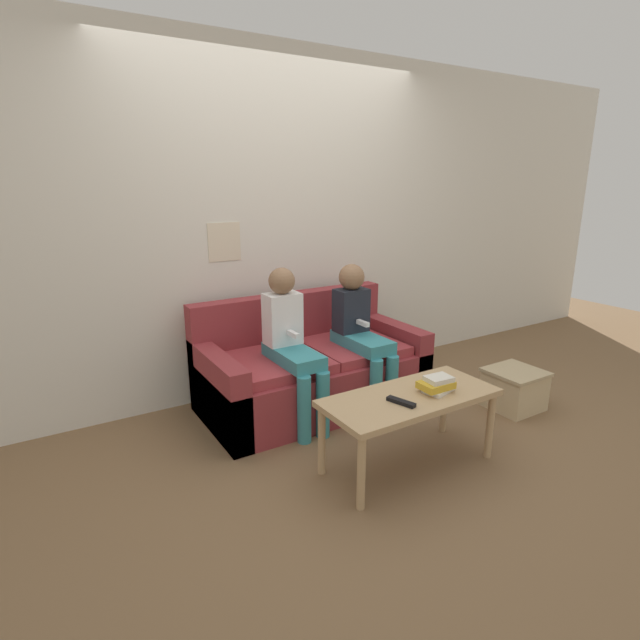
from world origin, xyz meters
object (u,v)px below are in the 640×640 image
object	(u,v)px
tv_remote	(401,402)
person_left	(291,340)
storage_box	(514,389)
coffee_table	(410,403)
couch	(310,370)
person_right	(361,328)

from	to	relation	value
tv_remote	person_left	bearing A→B (deg)	84.90
tv_remote	storage_box	distance (m)	1.37
storage_box	person_left	bearing A→B (deg)	156.23
coffee_table	storage_box	xyz separation A→B (m)	(1.19, 0.18, -0.25)
coffee_table	person_left	distance (m)	0.92
couch	person_right	bearing A→B (deg)	-31.38
person_left	person_right	distance (m)	0.57
couch	coffee_table	distance (m)	1.04
couch	person_right	xyz separation A→B (m)	(0.31, -0.19, 0.33)
couch	tv_remote	distance (m)	1.11
person_left	storage_box	bearing A→B (deg)	-23.77
tv_remote	coffee_table	bearing A→B (deg)	9.82
person_left	storage_box	world-z (taller)	person_left
person_left	person_right	bearing A→B (deg)	-0.09
couch	tv_remote	bearing A→B (deg)	-93.48
tv_remote	storage_box	xyz separation A→B (m)	(1.31, 0.24, -0.31)
couch	storage_box	size ratio (longest dim) A/B	4.30
couch	tv_remote	world-z (taller)	couch
couch	coffee_table	bearing A→B (deg)	-86.84
person_right	storage_box	world-z (taller)	person_right
coffee_table	couch	bearing A→B (deg)	93.16
person_right	tv_remote	bearing A→B (deg)	-112.86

